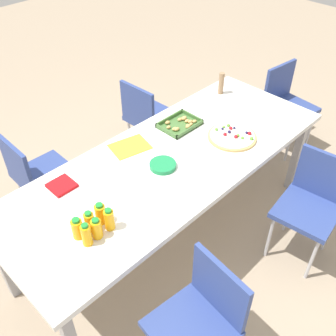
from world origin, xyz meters
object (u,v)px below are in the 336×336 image
(chair_near_right, at_px, (313,200))
(juice_bottle_0, at_px, (86,235))
(snack_tray, at_px, (180,124))
(juice_bottle_1, at_px, (97,229))
(juice_bottle_3, at_px, (77,229))
(chair_far_right, at_px, (147,115))
(chair_end, at_px, (286,101))
(cardboard_tube, at_px, (221,83))
(party_table, at_px, (170,165))
(juice_bottle_4, at_px, (89,222))
(chair_far_left, at_px, (36,173))
(chair_near_left, at_px, (201,316))
(plate_stack, at_px, (163,165))
(juice_bottle_2, at_px, (109,219))
(juice_bottle_5, at_px, (100,214))
(paper_folder, at_px, (130,147))
(napkin_stack, at_px, (62,185))
(fruit_pizza, at_px, (232,136))

(chair_near_right, distance_m, juice_bottle_0, 1.58)
(chair_near_right, height_order, snack_tray, chair_near_right)
(juice_bottle_1, xyz_separation_m, juice_bottle_3, (-0.07, 0.07, 0.00))
(chair_near_right, relative_size, chair_far_right, 1.00)
(chair_end, distance_m, cardboard_tube, 0.82)
(party_table, distance_m, juice_bottle_4, 0.77)
(juice_bottle_3, bearing_deg, chair_far_left, 76.23)
(chair_near_left, height_order, plate_stack, chair_near_left)
(chair_far_left, distance_m, snack_tray, 1.14)
(cardboard_tube, bearing_deg, juice_bottle_2, -162.54)
(juice_bottle_2, distance_m, cardboard_tube, 1.67)
(chair_far_right, xyz_separation_m, plate_stack, (-0.62, -0.83, 0.27))
(juice_bottle_1, height_order, juice_bottle_5, juice_bottle_5)
(cardboard_tube, height_order, paper_folder, cardboard_tube)
(juice_bottle_2, height_order, juice_bottle_4, juice_bottle_2)
(juice_bottle_3, bearing_deg, napkin_stack, 68.49)
(chair_near_right, bearing_deg, paper_folder, 25.70)
(chair_near_right, height_order, juice_bottle_5, juice_bottle_5)
(juice_bottle_4, bearing_deg, juice_bottle_5, 2.91)
(chair_end, bearing_deg, cardboard_tube, -14.48)
(snack_tray, bearing_deg, chair_end, -7.76)
(chair_end, distance_m, juice_bottle_5, 2.33)
(juice_bottle_5, bearing_deg, juice_bottle_4, -177.09)
(chair_near_right, bearing_deg, juice_bottle_4, 56.38)
(plate_stack, bearing_deg, juice_bottle_0, -167.30)
(juice_bottle_5, height_order, paper_folder, juice_bottle_5)
(juice_bottle_3, distance_m, napkin_stack, 0.44)
(party_table, height_order, juice_bottle_1, juice_bottle_1)
(chair_far_left, bearing_deg, juice_bottle_1, -8.11)
(juice_bottle_3, bearing_deg, chair_end, 3.78)
(juice_bottle_0, distance_m, plate_stack, 0.75)
(napkin_stack, bearing_deg, juice_bottle_5, -90.79)
(chair_near_right, distance_m, juice_bottle_3, 1.61)
(chair_far_right, bearing_deg, juice_bottle_2, -52.79)
(juice_bottle_1, height_order, cardboard_tube, cardboard_tube)
(fruit_pizza, bearing_deg, juice_bottle_0, -178.25)
(napkin_stack, bearing_deg, party_table, -23.20)
(party_table, distance_m, juice_bottle_5, 0.70)
(chair_far_left, height_order, juice_bottle_0, juice_bottle_0)
(juice_bottle_3, bearing_deg, juice_bottle_0, -86.12)
(plate_stack, xyz_separation_m, cardboard_tube, (1.02, 0.34, 0.08))
(fruit_pizza, xyz_separation_m, napkin_stack, (-1.16, 0.44, -0.00))
(juice_bottle_4, height_order, plate_stack, juice_bottle_4)
(party_table, xyz_separation_m, plate_stack, (-0.10, -0.03, 0.07))
(party_table, bearing_deg, chair_far_left, 126.29)
(snack_tray, bearing_deg, chair_far_left, 147.51)
(juice_bottle_2, height_order, cardboard_tube, cardboard_tube)
(party_table, relative_size, cardboard_tube, 13.12)
(juice_bottle_3, relative_size, juice_bottle_5, 0.99)
(juice_bottle_5, height_order, napkin_stack, juice_bottle_5)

